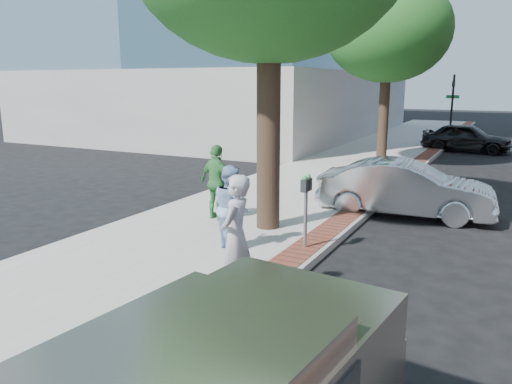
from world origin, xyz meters
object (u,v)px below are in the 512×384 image
Objects in this scene: bg_car at (466,138)px; person_green at (217,182)px; parking_meter at (306,196)px; sedan_silver at (405,189)px; person_officer at (231,207)px; person_gray at (235,236)px.

person_green is at bearing 171.33° from bg_car.
parking_meter is 0.34× the size of sedan_silver.
person_officer is 18.69m from bg_car.
parking_meter is 0.82× the size of person_green.
person_green is at bearing -151.42° from person_gray.
sedan_silver is at bearing -176.06° from bg_car.
person_gray is at bearing 142.21° from person_green.
sedan_silver is at bearing -125.54° from person_green.
sedan_silver is 13.84m from bg_car.
person_officer is at bearing 147.72° from sedan_silver.
person_gray is 1.05× the size of person_green.
person_officer reaches higher than parking_meter.
person_gray is 1.13× the size of person_officer.
person_gray is at bearing -179.26° from bg_car.
person_gray is 0.44× the size of sedan_silver.
parking_meter is at bearing 170.73° from person_gray.
bg_car is (1.46, 20.39, -0.39)m from person_gray.
person_green is (-1.39, 1.71, 0.07)m from person_officer.
bg_car is at bearing -86.82° from person_green.
person_officer is at bearing -154.96° from person_gray.
person_gray is at bearing 164.28° from person_officer.
sedan_silver is (3.81, 2.96, -0.33)m from person_green.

